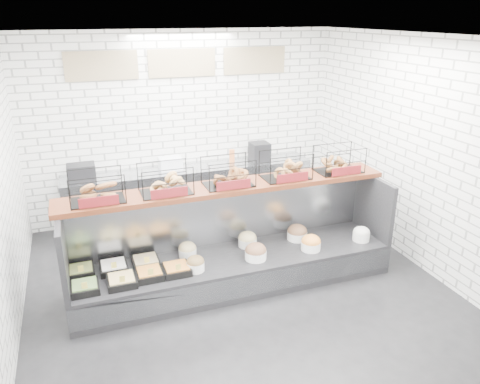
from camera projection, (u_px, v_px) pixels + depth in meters
name	position (u px, v px, depth m)	size (l,w,h in m)	color
ground	(243.00, 296.00, 5.70)	(5.50, 5.50, 0.00)	black
room_shell	(225.00, 119.00, 5.49)	(5.02, 5.51, 3.01)	white
display_case	(232.00, 259.00, 5.88)	(4.00, 0.90, 1.20)	black
bagel_shelf	(228.00, 176.00, 5.66)	(4.10, 0.50, 0.40)	#431B0E
prep_counter	(191.00, 192.00, 7.66)	(4.00, 0.60, 1.20)	#93969B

